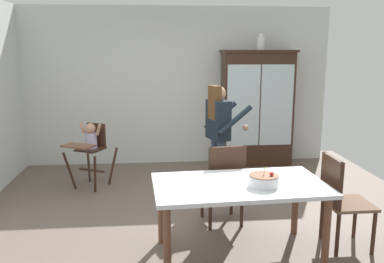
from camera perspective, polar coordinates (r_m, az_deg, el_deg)
name	(u,v)px	position (r m, az deg, el deg)	size (l,w,h in m)	color
ground_plane	(190,223)	(4.81, -0.34, -12.89)	(6.24, 6.24, 0.00)	#66564C
wall_back	(176,87)	(7.03, -2.23, 6.39)	(5.32, 0.06, 2.70)	silver
china_cabinet	(257,108)	(7.02, 9.17, 3.31)	(1.26, 0.48, 1.98)	#382116
ceramic_vase	(261,43)	(6.96, 9.71, 12.32)	(0.13, 0.13, 0.27)	white
high_chair_with_toddler	(91,143)	(6.00, -14.19, -1.65)	(0.78, 0.84, 0.95)	#382116
adult_person	(219,128)	(5.33, 3.79, 0.49)	(0.62, 0.60, 1.53)	#33425B
dining_table	(239,192)	(3.93, 6.74, -8.53)	(1.69, 0.99, 0.74)	silver
birthday_cake	(264,180)	(3.84, 10.14, -6.83)	(0.28, 0.28, 0.19)	white
dining_chair_far_side	(224,179)	(4.57, 4.62, -6.78)	(0.49, 0.49, 0.96)	#382116
dining_chair_right_end	(340,196)	(4.35, 20.19, -8.52)	(0.44, 0.44, 0.96)	#382116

